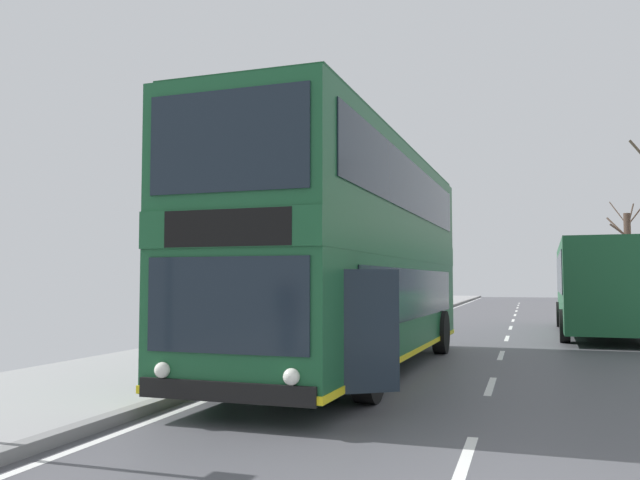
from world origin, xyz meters
name	(u,v)px	position (x,y,z in m)	size (l,w,h in m)	color
double_decker_bus_main	(353,254)	(-2.69, 8.55, 2.31)	(3.17, 11.16, 4.41)	#19512D
background_bus_far_lane	(600,285)	(2.95, 19.56, 1.63)	(2.93, 10.78, 2.98)	#19512D
bare_tree_far_01	(628,258)	(6.26, 37.59, 3.11)	(2.96, 2.35, 6.42)	#423328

